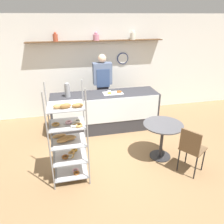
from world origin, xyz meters
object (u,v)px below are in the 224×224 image
pastry_rack (68,138)px  cafe_chair (191,147)px  cafe_table (162,132)px  coffee_carafe (67,90)px  donut_tray_counter (113,93)px  person_worker (103,85)px

pastry_rack → cafe_chair: size_ratio=1.91×
pastry_rack → cafe_table: size_ratio=2.23×
coffee_carafe → donut_tray_counter: coffee_carafe is taller
pastry_rack → coffee_carafe: pastry_rack is taller
cafe_table → cafe_chair: bearing=-64.2°
pastry_rack → donut_tray_counter: (1.15, 1.69, 0.13)m
cafe_chair → donut_tray_counter: 2.26m
person_worker → donut_tray_counter: person_worker is taller
coffee_carafe → pastry_rack: bearing=-92.4°
cafe_chair → pastry_rack: bearing=47.6°
cafe_table → coffee_carafe: (-1.73, 1.44, 0.53)m
person_worker → donut_tray_counter: size_ratio=3.76×
cafe_table → coffee_carafe: size_ratio=2.30×
person_worker → pastry_rack: bearing=-113.8°
pastry_rack → cafe_table: bearing=7.7°
person_worker → cafe_table: 2.20m
person_worker → cafe_table: (0.81, -2.00, -0.41)m
pastry_rack → person_worker: person_worker is taller
cafe_table → coffee_carafe: coffee_carafe is taller
cafe_table → cafe_chair: cafe_chair is taller
pastry_rack → cafe_chair: bearing=-9.1°
pastry_rack → donut_tray_counter: 2.05m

